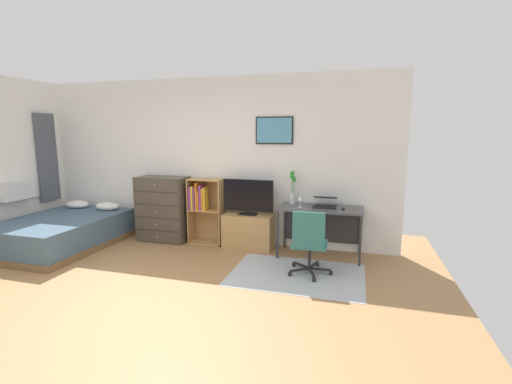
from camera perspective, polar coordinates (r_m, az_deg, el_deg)
ground_plane at (r=4.23m, az=-20.89°, el=-16.43°), size 7.20×7.20×0.00m
wall_back_with_posters at (r=5.94m, az=-7.48°, el=5.04°), size 6.12×0.09×2.70m
area_rug at (r=4.70m, az=6.63°, el=-13.12°), size 1.70×1.20×0.01m
bed at (r=6.49m, az=-28.89°, el=-5.65°), size 1.46×1.96×0.61m
dresser at (r=6.16m, az=-14.79°, el=-2.66°), size 0.85×0.46×1.09m
bookshelf at (r=5.87m, az=-8.49°, el=-2.16°), size 0.57×0.30×1.07m
tv_stand at (r=5.63m, az=-1.21°, el=-6.32°), size 0.78×0.41×0.54m
television at (r=5.49m, az=-1.30°, el=-0.86°), size 0.81×0.16×0.56m
desk at (r=5.32m, az=10.42°, el=-3.72°), size 1.21×0.59×0.74m
office_chair at (r=4.54m, az=8.61°, el=-7.91°), size 0.56×0.58×0.86m
laptop at (r=5.28m, az=11.09°, el=-1.68°), size 0.35×0.38×0.15m
computer_mouse at (r=5.14m, az=13.94°, el=-2.59°), size 0.06×0.10×0.03m
bamboo_vase at (r=5.43m, az=5.94°, el=0.57°), size 0.10×0.10×0.50m
wine_glass at (r=5.14m, az=7.14°, el=-1.03°), size 0.07×0.07×0.18m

